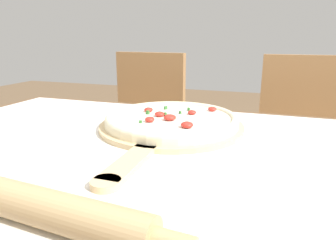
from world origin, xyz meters
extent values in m
cube|color=brown|center=(0.00, 0.00, 0.71)|extent=(1.33, 0.80, 0.03)
cylinder|color=brown|center=(-0.61, 0.35, 0.35)|extent=(0.06, 0.06, 0.70)
cube|color=silver|center=(0.00, 0.00, 0.73)|extent=(1.25, 0.72, 0.00)
cylinder|color=#D6B784|center=(0.00, 0.13, 0.74)|extent=(0.37, 0.37, 0.01)
cube|color=#D6B784|center=(0.00, -0.12, 0.74)|extent=(0.04, 0.18, 0.01)
cylinder|color=#D6B784|center=(0.00, -0.20, 0.74)|extent=(0.05, 0.05, 0.01)
cylinder|color=beige|center=(0.00, 0.13, 0.75)|extent=(0.34, 0.34, 0.02)
torus|color=beige|center=(0.00, 0.13, 0.76)|extent=(0.34, 0.34, 0.02)
cylinder|color=white|center=(0.00, 0.13, 0.76)|extent=(0.30, 0.30, 0.00)
ellipsoid|color=red|center=(0.09, 0.23, 0.77)|extent=(0.02, 0.02, 0.01)
ellipsoid|color=red|center=(0.01, 0.10, 0.77)|extent=(0.03, 0.03, 0.01)
ellipsoid|color=red|center=(0.06, 0.05, 0.77)|extent=(0.03, 0.03, 0.01)
ellipsoid|color=red|center=(0.04, 0.17, 0.77)|extent=(0.02, 0.02, 0.01)
ellipsoid|color=red|center=(-0.08, 0.16, 0.77)|extent=(0.02, 0.02, 0.01)
ellipsoid|color=red|center=(-0.03, 0.12, 0.77)|extent=(0.03, 0.03, 0.01)
ellipsoid|color=red|center=(-0.03, 0.07, 0.77)|extent=(0.02, 0.02, 0.01)
cube|color=#387533|center=(-0.07, 0.14, 0.77)|extent=(0.01, 0.01, 0.01)
cube|color=#387533|center=(-0.04, 0.20, 0.77)|extent=(0.01, 0.01, 0.01)
cube|color=#387533|center=(0.01, 0.11, 0.77)|extent=(0.01, 0.01, 0.01)
cube|color=#387533|center=(0.03, 0.21, 0.77)|extent=(0.01, 0.01, 0.01)
cube|color=#387533|center=(0.01, 0.17, 0.77)|extent=(0.01, 0.01, 0.01)
cube|color=#387533|center=(-0.05, 0.05, 0.77)|extent=(0.01, 0.00, 0.01)
cube|color=#387533|center=(-0.02, 0.13, 0.77)|extent=(0.01, 0.01, 0.01)
cylinder|color=tan|center=(-0.05, -0.31, 0.76)|extent=(0.37, 0.08, 0.05)
cube|color=#A37547|center=(-0.37, 0.68, 0.44)|extent=(0.44, 0.44, 0.02)
cube|color=#A37547|center=(-0.35, 0.86, 0.67)|extent=(0.38, 0.07, 0.44)
cylinder|color=#A37547|center=(-0.54, 0.53, 0.21)|extent=(0.04, 0.04, 0.43)
cylinder|color=#A37547|center=(-0.23, 0.50, 0.21)|extent=(0.04, 0.04, 0.43)
cylinder|color=#A37547|center=(-0.51, 0.85, 0.21)|extent=(0.04, 0.04, 0.43)
cylinder|color=#A37547|center=(-0.20, 0.82, 0.21)|extent=(0.04, 0.04, 0.43)
cube|color=#A37547|center=(0.39, 0.68, 0.44)|extent=(0.40, 0.40, 0.02)
cube|color=#A37547|center=(0.39, 0.86, 0.67)|extent=(0.38, 0.04, 0.44)
cylinder|color=#A37547|center=(0.23, 0.52, 0.21)|extent=(0.04, 0.04, 0.43)
cylinder|color=#A37547|center=(0.23, 0.84, 0.21)|extent=(0.04, 0.04, 0.43)
cylinder|color=#A37547|center=(0.55, 0.84, 0.21)|extent=(0.04, 0.04, 0.43)
camera|label=1|loc=(0.23, -0.58, 0.96)|focal=32.00mm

